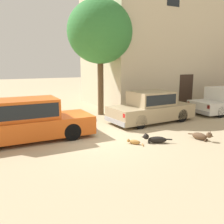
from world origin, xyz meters
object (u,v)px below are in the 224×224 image
at_px(stray_dog_tan, 202,136).
at_px(acacia_tree_left, 100,32).
at_px(stray_dog_spotted, 155,139).
at_px(stray_cat, 134,142).
at_px(parked_sedan_second, 151,107).
at_px(parked_sedan_nearest, 29,120).

height_order(stray_dog_tan, acacia_tree_left, acacia_tree_left).
height_order(stray_dog_spotted, stray_cat, stray_dog_spotted).
xyz_separation_m(stray_dog_tan, stray_cat, (-2.43, 0.78, -0.08)).
bearing_deg(parked_sedan_second, acacia_tree_left, 114.63).
xyz_separation_m(parked_sedan_nearest, acacia_tree_left, (4.28, 2.95, 3.61)).
xyz_separation_m(parked_sedan_second, stray_dog_tan, (-0.12, -3.23, -0.56)).
xyz_separation_m(parked_sedan_nearest, stray_cat, (3.12, -2.20, -0.67)).
xyz_separation_m(parked_sedan_nearest, stray_dog_tan, (5.56, -2.98, -0.59)).
bearing_deg(stray_dog_tan, stray_cat, -124.31).
xyz_separation_m(parked_sedan_second, acacia_tree_left, (-1.39, 2.69, 3.63)).
relative_size(parked_sedan_nearest, stray_dog_tan, 4.96).
bearing_deg(stray_dog_tan, parked_sedan_second, 161.41).
xyz_separation_m(parked_sedan_second, stray_cat, (-2.55, -2.45, -0.64)).
distance_m(stray_dog_spotted, stray_dog_tan, 1.80).
distance_m(parked_sedan_second, acacia_tree_left, 4.73).
relative_size(parked_sedan_nearest, stray_dog_spotted, 4.94).
bearing_deg(parked_sedan_nearest, stray_dog_spotted, -31.42).
distance_m(parked_sedan_nearest, stray_dog_tan, 6.34).
bearing_deg(stray_dog_spotted, parked_sedan_second, -92.89).
bearing_deg(acacia_tree_left, stray_cat, -102.66).
bearing_deg(stray_dog_tan, acacia_tree_left, 175.63).
height_order(parked_sedan_second, acacia_tree_left, acacia_tree_left).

